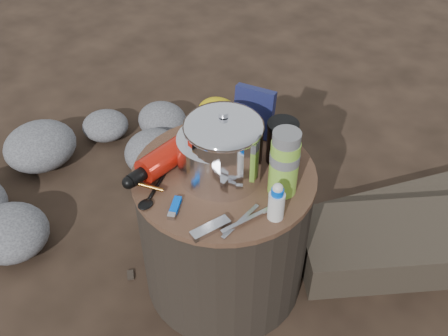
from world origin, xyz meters
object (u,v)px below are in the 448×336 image
Objects in this scene: camping_pot at (224,147)px; stump at (224,229)px; travel_mug at (282,142)px; thermos at (284,163)px; fuel_bottle at (173,152)px.

stump is at bearing 124.17° from camping_pot.
thermos is at bearing -54.53° from travel_mug.
travel_mug is (0.09, 0.14, 0.29)m from stump.
thermos reaches higher than fuel_bottle.
camping_pot is at bearing -55.83° from stump.
travel_mug is (0.23, 0.19, 0.03)m from fuel_bottle.
travel_mug reaches higher than fuel_bottle.
stump is 0.37m from thermos.
travel_mug is (-0.07, 0.10, -0.03)m from thermos.
thermos is (0.16, 0.04, 0.33)m from stump.
camping_pot reaches higher than fuel_bottle.
stump is at bearing 23.98° from fuel_bottle.
thermos reaches higher than travel_mug.
camping_pot reaches higher than stump.
fuel_bottle is at bearing -164.53° from camping_pot.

